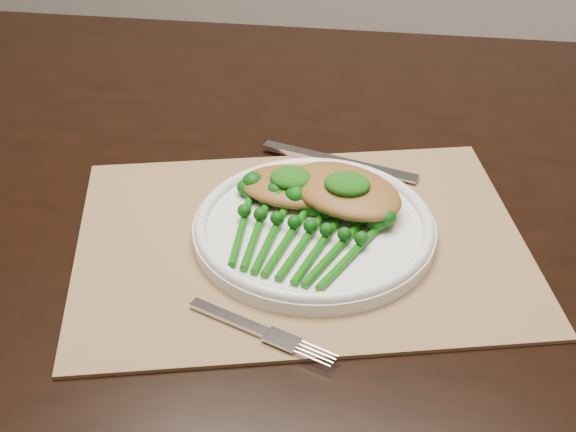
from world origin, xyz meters
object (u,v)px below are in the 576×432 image
(placemat, at_px, (301,242))
(chicken_fillet_left, at_px, (294,186))
(dinner_plate, at_px, (314,227))
(broccolini_bundle, at_px, (295,241))
(dining_table, at_px, (284,379))

(placemat, relative_size, chicken_fillet_left, 3.98)
(placemat, xyz_separation_m, dinner_plate, (0.01, 0.01, 0.01))
(chicken_fillet_left, bearing_deg, placemat, -70.55)
(dinner_plate, xyz_separation_m, broccolini_bundle, (-0.01, -0.04, 0.01))
(dining_table, relative_size, chicken_fillet_left, 14.28)
(dining_table, bearing_deg, chicken_fillet_left, -73.65)
(placemat, height_order, broccolini_bundle, broccolini_bundle)
(chicken_fillet_left, height_order, broccolini_bundle, chicken_fillet_left)
(dinner_plate, bearing_deg, dining_table, 120.11)
(dining_table, xyz_separation_m, placemat, (0.06, -0.14, 0.37))
(chicken_fillet_left, bearing_deg, broccolini_bundle, -76.34)
(dining_table, bearing_deg, dinner_plate, -68.34)
(placemat, height_order, chicken_fillet_left, chicken_fillet_left)
(dining_table, relative_size, placemat, 3.58)
(dinner_plate, bearing_deg, placemat, -133.82)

